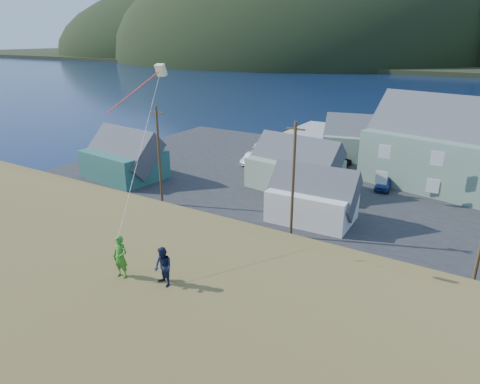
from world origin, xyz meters
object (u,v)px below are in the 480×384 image
at_px(shed_palegreen_near, 295,166).
at_px(kite_flyer_navy, 163,267).
at_px(wharf, 369,139).
at_px(shed_teal, 124,156).
at_px(kite_flyer_green, 120,257).
at_px(shed_palegreen_far, 366,140).
at_px(shed_white, 313,196).

distance_m(shed_palegreen_near, kite_flyer_navy, 32.53).
relative_size(wharf, shed_teal, 2.65).
xyz_separation_m(wharf, kite_flyer_green, (6.16, -58.43, 7.61)).
xyz_separation_m(shed_palegreen_near, shed_palegreen_far, (3.13, 15.93, 0.16)).
height_order(shed_teal, shed_white, shed_teal).
xyz_separation_m(kite_flyer_green, kite_flyer_navy, (1.80, 0.40, -0.09)).
height_order(shed_teal, kite_flyer_navy, kite_flyer_navy).
relative_size(shed_palegreen_near, kite_flyer_green, 6.04).
xyz_separation_m(shed_palegreen_near, shed_white, (5.04, -7.09, -0.27)).
height_order(shed_teal, shed_palegreen_far, shed_palegreen_far).
xyz_separation_m(shed_palegreen_near, kite_flyer_green, (6.83, -31.32, 5.40)).
height_order(wharf, kite_flyer_green, kite_flyer_green).
bearing_deg(wharf, kite_flyer_navy, -82.19).
bearing_deg(shed_teal, shed_palegreen_far, 52.59).
distance_m(shed_white, shed_palegreen_far, 23.10).
bearing_deg(kite_flyer_navy, shed_teal, 156.10).
bearing_deg(shed_palegreen_near, kite_flyer_navy, -66.81).
distance_m(shed_palegreen_near, kite_flyer_green, 32.50).
distance_m(shed_teal, kite_flyer_navy, 36.68).
relative_size(shed_teal, kite_flyer_green, 5.69).
relative_size(shed_palegreen_near, shed_white, 1.31).
relative_size(kite_flyer_green, kite_flyer_navy, 1.11).
bearing_deg(shed_white, kite_flyer_green, -88.25).
distance_m(shed_white, kite_flyer_navy, 24.73).
bearing_deg(wharf, shed_palegreen_near, -91.40).
relative_size(shed_palegreen_near, shed_palegreen_far, 0.86).
relative_size(shed_palegreen_far, kite_flyer_green, 6.99).
distance_m(shed_palegreen_far, kite_flyer_navy, 47.45).
distance_m(kite_flyer_green, kite_flyer_navy, 1.85).
bearing_deg(kite_flyer_navy, shed_palegreen_near, 122.70).
height_order(shed_white, kite_flyer_navy, kite_flyer_navy).
xyz_separation_m(wharf, shed_white, (4.38, -34.21, 1.94)).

